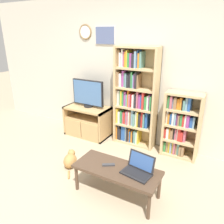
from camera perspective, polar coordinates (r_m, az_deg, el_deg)
ground_plane at (r=3.00m, az=-12.19°, el=-21.95°), size 18.00×18.00×0.00m
wall_back at (r=3.99m, az=5.76°, el=10.27°), size 6.93×0.09×2.60m
tv_stand at (r=4.42m, az=-6.41°, el=-2.36°), size 0.88×0.50×0.59m
television at (r=4.26m, az=-6.31°, el=4.82°), size 0.67×0.18×0.54m
bookshelf_tall at (r=3.91m, az=5.78°, el=3.26°), size 0.76×0.28×1.77m
bookshelf_short at (r=3.77m, az=17.41°, el=-3.27°), size 0.58×0.31×1.10m
coffee_table at (r=2.84m, az=1.27°, el=-15.17°), size 1.09×0.46×0.39m
laptop at (r=2.73m, az=6.90°, el=-14.43°), size 0.38×0.30×0.23m
remote_near_laptop at (r=2.86m, az=-0.90°, el=-13.62°), size 0.16×0.12×0.02m
cat at (r=3.53m, az=-10.80°, el=-12.17°), size 0.32×0.42×0.27m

